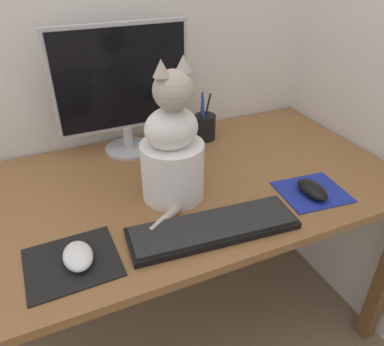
% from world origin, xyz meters
% --- Properties ---
extents(ground_plane, '(12.00, 12.00, 0.00)m').
position_xyz_m(ground_plane, '(0.00, 0.00, 0.00)').
color(ground_plane, '#847056').
extents(desk, '(1.44, 0.74, 0.70)m').
position_xyz_m(desk, '(0.00, 0.00, 0.62)').
color(desk, brown).
rests_on(desk, ground_plane).
extents(monitor, '(0.46, 0.17, 0.44)m').
position_xyz_m(monitor, '(-0.06, 0.28, 0.94)').
color(monitor, '#B2B2B7').
rests_on(monitor, desk).
extents(keyboard, '(0.45, 0.17, 0.02)m').
position_xyz_m(keyboard, '(0.02, -0.25, 0.71)').
color(keyboard, black).
rests_on(keyboard, desk).
extents(mousepad_left, '(0.22, 0.19, 0.00)m').
position_xyz_m(mousepad_left, '(-0.34, -0.22, 0.70)').
color(mousepad_left, black).
rests_on(mousepad_left, desk).
extents(mousepad_right, '(0.21, 0.19, 0.00)m').
position_xyz_m(mousepad_right, '(0.37, -0.21, 0.70)').
color(mousepad_right, '#1E2D9E').
rests_on(mousepad_right, desk).
extents(computer_mouse_left, '(0.07, 0.10, 0.04)m').
position_xyz_m(computer_mouse_left, '(-0.32, -0.22, 0.72)').
color(computer_mouse_left, white).
rests_on(computer_mouse_left, mousepad_left).
extents(computer_mouse_right, '(0.06, 0.11, 0.04)m').
position_xyz_m(computer_mouse_right, '(0.36, -0.22, 0.72)').
color(computer_mouse_right, black).
rests_on(computer_mouse_right, mousepad_right).
extents(cat, '(0.24, 0.27, 0.41)m').
position_xyz_m(cat, '(-0.02, -0.06, 0.85)').
color(cat, white).
rests_on(cat, desk).
extents(pen_cup, '(0.08, 0.08, 0.18)m').
position_xyz_m(pen_cup, '(0.23, 0.25, 0.75)').
color(pen_cup, black).
rests_on(pen_cup, desk).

